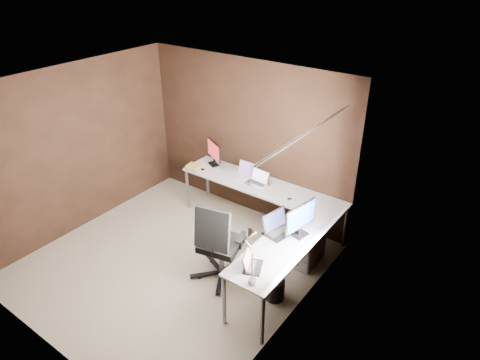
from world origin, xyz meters
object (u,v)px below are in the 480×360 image
object	(u,v)px
book_stack	(194,167)
wastebasket	(275,289)
laptop_white	(246,174)
monitor_right	(301,218)
laptop_silver	(258,181)
drawer_pedestal	(304,242)
office_chair	(220,256)
laptop_black_small	(251,264)
laptop_black_big	(278,228)
monitor_left	(214,152)
desk_lamp	(251,250)

from	to	relation	value
book_stack	wastebasket	distance (m)	2.50
laptop_white	wastebasket	world-z (taller)	laptop_white
monitor_right	laptop_silver	xyz separation A→B (m)	(-1.14, 0.77, -0.20)
drawer_pedestal	monitor_right	size ratio (longest dim) A/B	1.14
book_stack	drawer_pedestal	bearing A→B (deg)	-4.05
laptop_silver	office_chair	world-z (taller)	office_chair
laptop_black_small	book_stack	size ratio (longest dim) A/B	1.36
monitor_right	office_chair	size ratio (longest dim) A/B	0.46
book_stack	laptop_silver	bearing A→B (deg)	9.79
drawer_pedestal	wastebasket	world-z (taller)	drawer_pedestal
wastebasket	laptop_black_big	bearing A→B (deg)	119.60
laptop_silver	laptop_white	bearing A→B (deg)	169.27
laptop_white	laptop_black_small	distance (m)	2.14
laptop_silver	laptop_black_small	xyz separation A→B (m)	(1.00, -1.63, -0.01)
monitor_left	wastebasket	bearing A→B (deg)	-5.79
monitor_left	laptop_silver	world-z (taller)	monitor_left
drawer_pedestal	monitor_right	xyz separation A→B (m)	(0.13, -0.43, 0.68)
office_chair	monitor_right	bearing A→B (deg)	19.26
laptop_black_small	desk_lamp	bearing A→B (deg)	-170.38
laptop_white	laptop_black_small	bearing A→B (deg)	-53.86
drawer_pedestal	book_stack	xyz separation A→B (m)	(-2.12, 0.15, 0.47)
laptop_black_big	laptop_black_small	world-z (taller)	laptop_black_big
drawer_pedestal	laptop_white	bearing A→B (deg)	161.88
monitor_right	laptop_black_small	size ratio (longest dim) A/B	1.58
office_chair	wastebasket	bearing A→B (deg)	-6.25
laptop_black_big	desk_lamp	distance (m)	0.99
laptop_white	office_chair	distance (m)	1.57
desk_lamp	office_chair	xyz separation A→B (m)	(-0.80, 0.47, -0.77)
laptop_black_small	office_chair	bearing A→B (deg)	41.56
laptop_white	laptop_silver	size ratio (longest dim) A/B	0.94
drawer_pedestal	laptop_white	xyz separation A→B (m)	(-1.30, 0.42, 0.48)
wastebasket	laptop_white	bearing A→B (deg)	136.47
desk_lamp	wastebasket	world-z (taller)	desk_lamp
laptop_white	laptop_black_big	world-z (taller)	laptop_black_big
laptop_white	laptop_black_small	size ratio (longest dim) A/B	0.99
monitor_left	monitor_right	xyz separation A→B (m)	(2.09, -0.90, 0.02)
laptop_white	desk_lamp	distance (m)	2.34
drawer_pedestal	laptop_white	distance (m)	1.44
laptop_silver	wastebasket	xyz separation A→B (m)	(1.09, -1.21, -0.64)
drawer_pedestal	book_stack	world-z (taller)	book_stack
monitor_left	laptop_white	distance (m)	0.69
laptop_white	office_chair	world-z (taller)	office_chair
monitor_left	monitor_right	bearing A→B (deg)	4.30
desk_lamp	wastebasket	bearing A→B (deg)	96.11
laptop_white	laptop_black_small	xyz separation A→B (m)	(1.28, -1.71, -0.01)
laptop_black_big	monitor_right	bearing A→B (deg)	-57.65
laptop_white	monitor_left	bearing A→B (deg)	175.39
laptop_black_small	monitor_left	bearing A→B (deg)	24.25
book_stack	desk_lamp	xyz separation A→B (m)	(2.20, -1.59, 0.35)
drawer_pedestal	laptop_black_big	bearing A→B (deg)	-103.60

